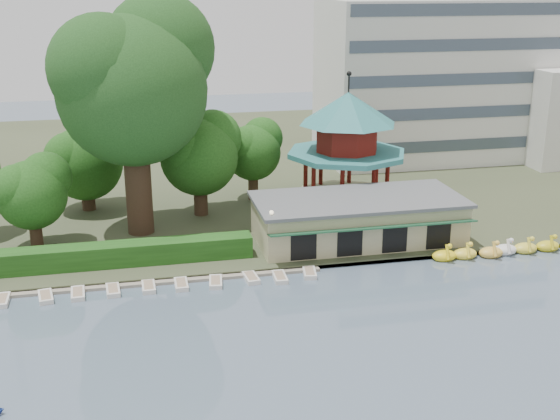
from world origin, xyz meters
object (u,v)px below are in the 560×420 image
object	(u,v)px
dock	(107,285)
big_tree	(133,78)
boathouse	(358,218)
pavilion	(347,138)

from	to	relation	value
dock	big_tree	xyz separation A→B (m)	(3.18, 11.01, 14.45)
boathouse	big_tree	world-z (taller)	big_tree
pavilion	big_tree	world-z (taller)	big_tree
dock	pavilion	size ratio (longest dim) A/B	2.52
dock	big_tree	world-z (taller)	big_tree
pavilion	dock	bearing A→B (deg)	-148.34
big_tree	pavilion	bearing A→B (deg)	10.31
dock	boathouse	size ratio (longest dim) A/B	1.83
dock	pavilion	distance (m)	29.14
boathouse	big_tree	xyz separation A→B (m)	(-18.82, 6.24, 12.20)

